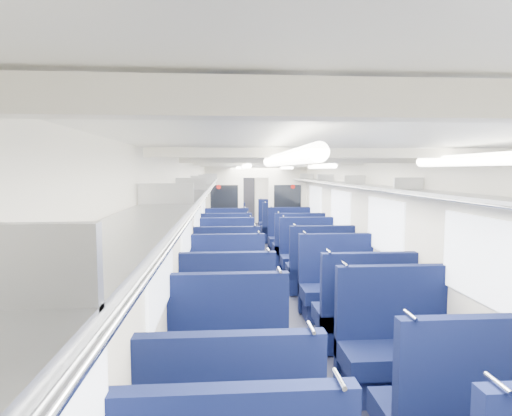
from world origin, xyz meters
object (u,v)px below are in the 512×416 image
object	(u,v)px
seat_7	(396,353)
seat_23	(276,225)
seat_21	(281,230)
seat_20	(226,230)
seat_14	(227,260)
seat_15	(308,259)
seat_6	(229,368)
seat_8	(228,318)
seat_9	(363,318)
seat_18	(226,242)
seat_10	(227,292)
bulkhead	(256,205)
seat_11	(338,291)
seat_17	(298,249)
seat_19	(290,240)
end_door	(246,199)
seat_16	(226,249)
seat_13	(320,271)
seat_12	(227,273)
seat_22	(226,226)

from	to	relation	value
seat_7	seat_23	bearing A→B (deg)	90.00
seat_21	seat_20	bearing A→B (deg)	175.93
seat_14	seat_15	distance (m)	1.66
seat_6	seat_8	distance (m)	1.34
seat_14	seat_20	bearing A→B (deg)	90.00
seat_7	seat_21	world-z (taller)	same
seat_9	seat_15	distance (m)	3.47
seat_7	seat_14	xyz separation A→B (m)	(-1.66, 4.48, 0.00)
seat_7	seat_18	size ratio (longest dim) A/B	1.00
seat_9	seat_7	bearing A→B (deg)	-90.00
seat_7	seat_10	world-z (taller)	same
bulkhead	seat_11	size ratio (longest dim) A/B	2.20
seat_17	seat_20	distance (m)	3.68
seat_11	seat_19	world-z (taller)	same
seat_8	seat_11	bearing A→B (deg)	31.97
seat_15	seat_8	bearing A→B (deg)	-116.55
end_door	seat_9	size ratio (longest dim) A/B	1.57
seat_18	seat_20	world-z (taller)	same
seat_16	seat_21	distance (m)	3.49
seat_13	seat_19	bearing A→B (deg)	90.00
bulkhead	seat_17	distance (m)	2.44
seat_11	seat_12	size ratio (longest dim) A/B	1.00
seat_11	seat_22	distance (m)	7.89
seat_14	seat_21	xyz separation A→B (m)	(1.66, 4.30, 0.00)
seat_8	seat_17	bearing A→B (deg)	69.63
bulkhead	seat_17	xyz separation A→B (m)	(0.83, -2.13, -0.84)
seat_16	seat_10	bearing A→B (deg)	-90.00
seat_6	seat_20	bearing A→B (deg)	90.00
seat_21	seat_23	bearing A→B (deg)	90.00
seat_17	seat_22	bearing A→B (deg)	111.19
seat_13	seat_16	xyz separation A→B (m)	(-1.66, 2.29, 0.00)
seat_12	seat_18	size ratio (longest dim) A/B	1.00
bulkhead	seat_20	distance (m)	1.65
seat_16	seat_22	distance (m)	4.18
seat_18	seat_20	size ratio (longest dim) A/B	1.00
seat_12	seat_22	size ratio (longest dim) A/B	1.00
seat_11	seat_12	xyz separation A→B (m)	(-1.66, 1.25, 0.00)
seat_8	seat_15	xyz separation A→B (m)	(1.66, 3.32, 0.00)
seat_14	seat_18	world-z (taller)	same
seat_6	seat_21	bearing A→B (deg)	79.52
seat_8	seat_15	world-z (taller)	same
seat_16	seat_19	distance (m)	2.00
seat_11	seat_17	size ratio (longest dim) A/B	1.00
seat_15	seat_10	bearing A→B (deg)	-126.99
seat_22	seat_16	bearing A→B (deg)	-90.00
seat_14	seat_20	size ratio (longest dim) A/B	1.00
seat_8	seat_13	distance (m)	2.82
end_door	seat_7	bearing A→B (deg)	-86.52
seat_8	seat_11	distance (m)	1.96
seat_12	seat_21	world-z (taller)	same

